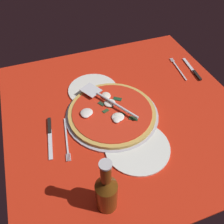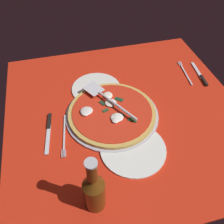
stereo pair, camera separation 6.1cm
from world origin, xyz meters
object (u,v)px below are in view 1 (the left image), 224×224
object	(u,v)px
pizza	(111,112)
place_setting_far	(58,137)
dinner_plate_right	(93,90)
pizza_server	(106,99)
beer_bottle	(106,191)
place_setting_near	(186,70)
dinner_plate_left	(137,147)

from	to	relation	value
pizza	place_setting_far	bearing A→B (deg)	99.10
dinner_plate_right	pizza_server	bearing A→B (deg)	-168.90
pizza_server	beer_bottle	distance (cm)	41.04
pizza_server	place_setting_near	xyz separation A→B (cm)	(9.82, -44.07, -4.11)
beer_bottle	pizza	bearing A→B (deg)	-21.96
dinner_plate_right	place_setting_near	xyz separation A→B (cm)	(-1.59, -46.31, -0.16)
place_setting_far	dinner_plate_left	bearing A→B (deg)	68.72
dinner_plate_left	pizza	bearing A→B (deg)	10.29
place_setting_near	dinner_plate_left	bearing A→B (deg)	136.00
dinner_plate_right	beer_bottle	xyz separation A→B (cm)	(-50.10, 10.80, 8.13)
pizza_server	beer_bottle	bearing A→B (deg)	132.17
place_setting_near	place_setting_far	bearing A→B (deg)	112.64
pizza_server	pizza	bearing A→B (deg)	154.48
dinner_plate_left	dinner_plate_right	xyz separation A→B (cm)	(34.75, 5.84, 0.00)
pizza_server	beer_bottle	size ratio (longest dim) A/B	1.17
dinner_plate_right	place_setting_far	xyz separation A→B (cm)	(-20.44, 19.60, -0.14)
pizza	dinner_plate_left	bearing A→B (deg)	-169.71
place_setting_near	beer_bottle	distance (cm)	75.38
dinner_plate_left	dinner_plate_right	world-z (taller)	same
dinner_plate_left	place_setting_far	distance (cm)	29.18
place_setting_near	beer_bottle	world-z (taller)	beer_bottle
place_setting_near	place_setting_far	distance (cm)	68.55
place_setting_near	dinner_plate_right	bearing A→B (deg)	94.70
dinner_plate_left	place_setting_far	bearing A→B (deg)	60.65
pizza	place_setting_far	world-z (taller)	pizza
pizza_server	place_setting_near	bearing A→B (deg)	-106.63
beer_bottle	place_setting_near	bearing A→B (deg)	-49.65
pizza_server	place_setting_near	world-z (taller)	pizza_server
dinner_plate_right	beer_bottle	bearing A→B (deg)	167.84
dinner_plate_left	dinner_plate_right	distance (cm)	35.23
dinner_plate_right	pizza	world-z (taller)	pizza
dinner_plate_left	place_setting_near	size ratio (longest dim) A/B	1.08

